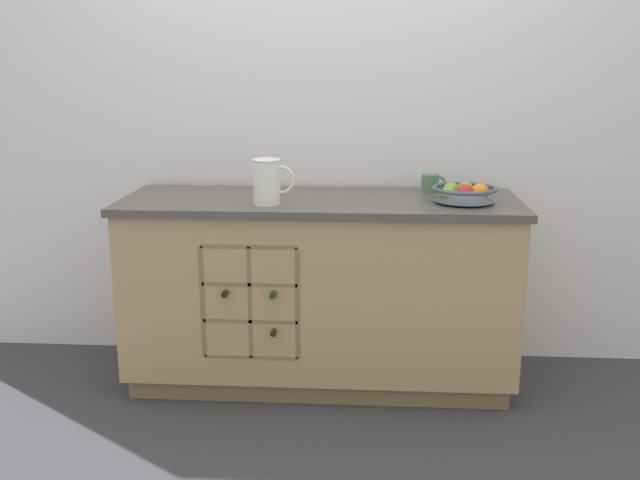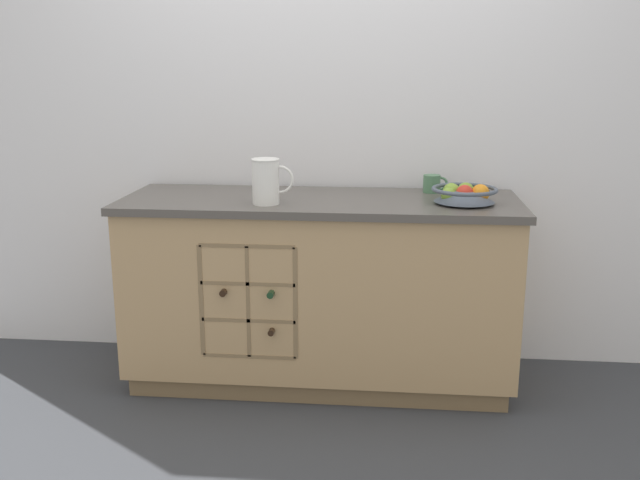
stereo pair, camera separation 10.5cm
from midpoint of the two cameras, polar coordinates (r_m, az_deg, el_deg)
name	(u,v)px [view 1 (the left image)]	position (r m, az deg, el deg)	size (l,w,h in m)	color
ground_plane	(320,378)	(3.53, -0.87, -11.00)	(14.00, 14.00, 0.00)	#383A3F
back_wall	(325,108)	(3.57, -0.46, 10.53)	(4.40, 0.06, 2.55)	white
kitchen_island	(319,290)	(3.36, -0.96, -4.02)	(1.81, 0.66, 0.89)	olive
fruit_bowl	(464,192)	(3.20, 10.53, 3.77)	(0.29, 0.29, 0.09)	#4C5666
white_pitcher	(267,181)	(3.11, -5.20, 4.74)	(0.18, 0.12, 0.20)	white
ceramic_mug	(431,183)	(3.45, 7.99, 4.53)	(0.12, 0.08, 0.08)	#4C7A56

